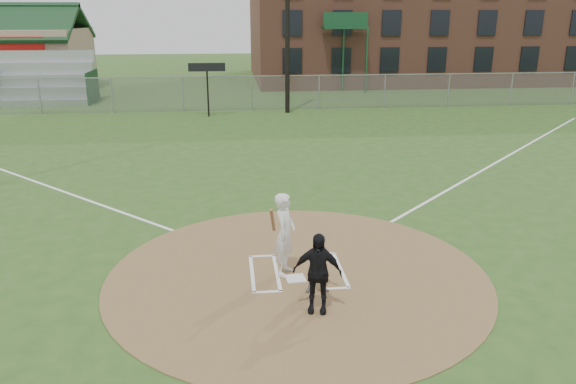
{
  "coord_description": "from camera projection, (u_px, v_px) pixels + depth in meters",
  "views": [
    {
      "loc": [
        -1.41,
        -11.19,
        5.57
      ],
      "look_at": [
        0.0,
        2.0,
        1.3
      ],
      "focal_mm": 35.0,
      "sensor_mm": 36.0,
      "label": 1
    }
  ],
  "objects": [
    {
      "name": "scoreboard_sign",
      "position": [
        207.0,
        73.0,
        30.57
      ],
      "size": [
        2.0,
        0.1,
        2.93
      ],
      "color": "black",
      "rests_on": "ground"
    },
    {
      "name": "ground",
      "position": [
        298.0,
        275.0,
        12.44
      ],
      "size": [
        140.0,
        140.0,
        0.0
      ],
      "primitive_type": "plane",
      "color": "#2B4E1A",
      "rests_on": "ground"
    },
    {
      "name": "foul_line_third",
      "position": [
        17.0,
        175.0,
        20.04
      ],
      "size": [
        17.04,
        17.04,
        0.01
      ],
      "primitive_type": "cube",
      "rotation": [
        0.0,
        0.0,
        0.79
      ],
      "color": "white",
      "rests_on": "ground"
    },
    {
      "name": "home_plate",
      "position": [
        296.0,
        278.0,
        12.21
      ],
      "size": [
        0.44,
        0.44,
        0.03
      ],
      "primitive_type": "cube",
      "rotation": [
        0.0,
        0.0,
        0.09
      ],
      "color": "white",
      "rests_on": "dirt_circle"
    },
    {
      "name": "bleachers",
      "position": [
        43.0,
        78.0,
        35.43
      ],
      "size": [
        6.08,
        3.2,
        3.2
      ],
      "color": "#B7BABF",
      "rests_on": "ground"
    },
    {
      "name": "catcher",
      "position": [
        321.0,
        264.0,
        11.47
      ],
      "size": [
        0.62,
        0.48,
        1.27
      ],
      "primitive_type": "imported",
      "rotation": [
        0.0,
        0.0,
        -0.0
      ],
      "color": "slate",
      "rests_on": "dirt_circle"
    },
    {
      "name": "batters_boxes",
      "position": [
        297.0,
        271.0,
        12.57
      ],
      "size": [
        2.08,
        1.88,
        0.01
      ],
      "color": "white",
      "rests_on": "dirt_circle"
    },
    {
      "name": "batter_at_plate",
      "position": [
        285.0,
        234.0,
        12.2
      ],
      "size": [
        0.72,
        1.1,
        1.87
      ],
      "color": "white",
      "rests_on": "dirt_circle"
    },
    {
      "name": "foul_line_first",
      "position": [
        498.0,
        161.0,
        21.87
      ],
      "size": [
        17.04,
        17.04,
        0.01
      ],
      "primitive_type": "cube",
      "rotation": [
        0.0,
        0.0,
        -0.79
      ],
      "color": "white",
      "rests_on": "ground"
    },
    {
      "name": "dirt_circle",
      "position": [
        298.0,
        275.0,
        12.43
      ],
      "size": [
        8.4,
        8.4,
        0.02
      ],
      "primitive_type": "cylinder",
      "color": "olive",
      "rests_on": "ground"
    },
    {
      "name": "umpire",
      "position": [
        317.0,
        273.0,
        10.69
      ],
      "size": [
        1.01,
        0.6,
        1.61
      ],
      "primitive_type": "imported",
      "rotation": [
        0.0,
        0.0,
        -0.23
      ],
      "color": "black",
      "rests_on": "dirt_circle"
    },
    {
      "name": "outfield_fence",
      "position": [
        252.0,
        93.0,
        32.95
      ],
      "size": [
        56.08,
        0.08,
        2.03
      ],
      "color": "slate",
      "rests_on": "ground"
    }
  ]
}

